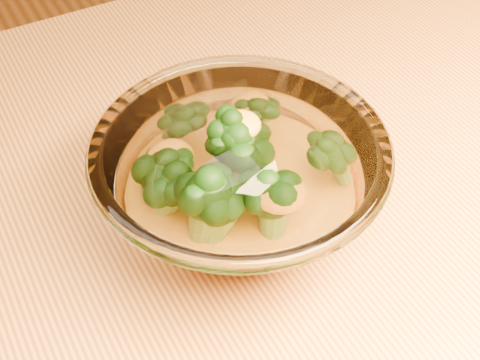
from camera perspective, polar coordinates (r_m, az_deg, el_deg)
name	(u,v)px	position (r m, az deg, el deg)	size (l,w,h in m)	color
table	(328,295)	(0.62, 7.50, -9.70)	(1.20, 0.80, 0.75)	#BE8A39
glass_bowl	(240,184)	(0.49, 0.00, -0.38)	(0.21, 0.21, 0.09)	white
cheese_sauce	(240,203)	(0.51, 0.00, -1.95)	(0.12, 0.12, 0.03)	orange
broccoli_heap	(227,173)	(0.48, -1.13, 0.59)	(0.14, 0.14, 0.07)	black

